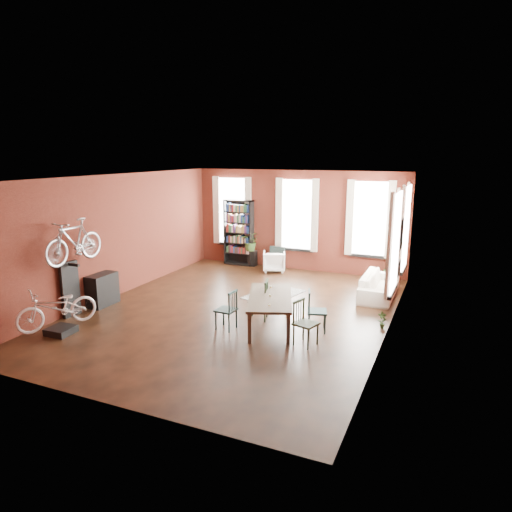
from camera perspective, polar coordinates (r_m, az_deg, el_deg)
The scene contains 19 objects.
room at distance 10.99m, azimuth 0.03°, elevation 4.43°, with size 9.00×9.04×3.22m.
dining_table at distance 10.05m, azimuth 1.76°, elevation -6.93°, with size 0.92×2.02×0.69m, color #433728.
dining_chair_a at distance 9.90m, azimuth -3.77°, elevation -6.71°, with size 0.40×0.40×0.87m, color #16312F.
dining_chair_b at distance 10.42m, azimuth 0.30°, elevation -5.51°, with size 0.43×0.43×0.92m, color black.
dining_chair_c at distance 9.13m, azimuth 6.26°, elevation -8.38°, with size 0.42×0.42×0.90m, color black.
dining_chair_d at distance 9.85m, azimuth 7.65°, elevation -6.86°, with size 0.41×0.41×0.89m, color #193637.
bookshelf at distance 15.39m, azimuth -2.17°, elevation 2.94°, with size 1.00×0.32×2.20m, color black.
white_armchair at distance 14.66m, azimuth 2.28°, elevation -0.53°, with size 0.69×0.65×0.71m, color white.
cream_sofa at distance 12.51m, azimuth 15.19°, elevation -3.09°, with size 2.08×0.61×0.81m, color beige.
striped_rug at distance 12.33m, azimuth 2.24°, elevation -4.81°, with size 1.03×1.64×0.01m, color black.
bike_trainer at distance 10.58m, azimuth -23.19°, elevation -8.55°, with size 0.50×0.50×0.15m, color black.
bike_wall_rack at distance 11.42m, azimuth -22.20°, elevation -3.86°, with size 0.16×0.60×1.30m, color black.
console_table at distance 12.02m, azimuth -18.65°, elevation -4.00°, with size 0.40×0.80×0.80m, color black.
plant_stand at distance 15.34m, azimuth -0.45°, elevation -0.27°, with size 0.26×0.26×0.52m, color black.
plant_by_sofa at distance 14.14m, azimuth 16.40°, elevation -2.37°, with size 0.40×0.73×0.32m, color #2C5020.
plant_small at distance 10.41m, azimuth 15.46°, elevation -8.35°, with size 0.19×0.37×0.13m, color #274E1F.
bicycle_floor at distance 10.32m, azimuth -23.79°, elevation -3.86°, with size 0.58×0.87×1.65m, color beige.
bicycle_hung at distance 10.93m, azimuth -21.93°, elevation 3.43°, with size 0.47×1.00×1.66m, color #A5A8AD.
plant_on_stand at distance 15.22m, azimuth -0.61°, elevation 1.61°, with size 0.59×0.66×0.51m, color #395E25.
Camera 1 is at (4.60, -9.35, 3.75)m, focal length 32.00 mm.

